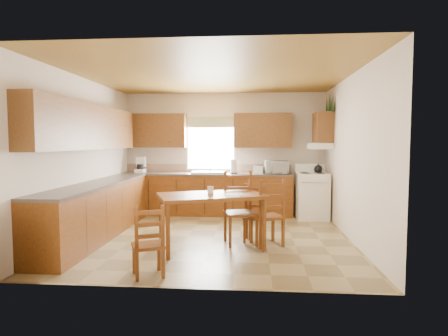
# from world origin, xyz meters

# --- Properties ---
(floor) EXTENTS (4.50, 4.50, 0.00)m
(floor) POSITION_xyz_m (0.00, 0.00, 0.00)
(floor) COLOR olive
(floor) RESTS_ON ground
(ceiling) EXTENTS (4.50, 4.50, 0.00)m
(ceiling) POSITION_xyz_m (0.00, 0.00, 2.70)
(ceiling) COLOR olive
(ceiling) RESTS_ON floor
(wall_left) EXTENTS (4.50, 4.50, 0.00)m
(wall_left) POSITION_xyz_m (-2.25, 0.00, 1.35)
(wall_left) COLOR beige
(wall_left) RESTS_ON floor
(wall_right) EXTENTS (4.50, 4.50, 0.00)m
(wall_right) POSITION_xyz_m (2.25, 0.00, 1.35)
(wall_right) COLOR beige
(wall_right) RESTS_ON floor
(wall_back) EXTENTS (4.50, 4.50, 0.00)m
(wall_back) POSITION_xyz_m (0.00, 2.25, 1.35)
(wall_back) COLOR beige
(wall_back) RESTS_ON floor
(wall_front) EXTENTS (4.50, 4.50, 0.00)m
(wall_front) POSITION_xyz_m (0.00, -2.25, 1.35)
(wall_front) COLOR beige
(wall_front) RESTS_ON floor
(lower_cab_back) EXTENTS (3.75, 0.60, 0.88)m
(lower_cab_back) POSITION_xyz_m (-0.38, 1.95, 0.44)
(lower_cab_back) COLOR brown
(lower_cab_back) RESTS_ON floor
(lower_cab_left) EXTENTS (0.60, 3.60, 0.88)m
(lower_cab_left) POSITION_xyz_m (-1.95, -0.15, 0.44)
(lower_cab_left) COLOR brown
(lower_cab_left) RESTS_ON floor
(counter_back) EXTENTS (3.75, 0.63, 0.04)m
(counter_back) POSITION_xyz_m (-0.38, 1.95, 0.90)
(counter_back) COLOR #4F453F
(counter_back) RESTS_ON lower_cab_back
(counter_left) EXTENTS (0.63, 3.60, 0.04)m
(counter_left) POSITION_xyz_m (-1.95, -0.15, 0.90)
(counter_left) COLOR #4F453F
(counter_left) RESTS_ON lower_cab_left
(backsplash) EXTENTS (3.75, 0.01, 0.18)m
(backsplash) POSITION_xyz_m (-0.38, 2.24, 1.01)
(backsplash) COLOR #A17D67
(backsplash) RESTS_ON counter_back
(upper_cab_back_left) EXTENTS (1.41, 0.33, 0.75)m
(upper_cab_back_left) POSITION_xyz_m (-1.55, 2.08, 1.85)
(upper_cab_back_left) COLOR brown
(upper_cab_back_left) RESTS_ON wall_back
(upper_cab_back_right) EXTENTS (1.25, 0.33, 0.75)m
(upper_cab_back_right) POSITION_xyz_m (0.86, 2.08, 1.85)
(upper_cab_back_right) COLOR brown
(upper_cab_back_right) RESTS_ON wall_back
(upper_cab_left) EXTENTS (0.33, 3.60, 0.75)m
(upper_cab_left) POSITION_xyz_m (-2.08, -0.15, 1.85)
(upper_cab_left) COLOR brown
(upper_cab_left) RESTS_ON wall_left
(upper_cab_stove) EXTENTS (0.33, 0.62, 0.62)m
(upper_cab_stove) POSITION_xyz_m (2.08, 1.65, 1.90)
(upper_cab_stove) COLOR brown
(upper_cab_stove) RESTS_ON wall_right
(range_hood) EXTENTS (0.44, 0.62, 0.12)m
(range_hood) POSITION_xyz_m (2.03, 1.65, 1.52)
(range_hood) COLOR white
(range_hood) RESTS_ON wall_right
(window_frame) EXTENTS (1.13, 0.02, 1.18)m
(window_frame) POSITION_xyz_m (-0.30, 2.22, 1.55)
(window_frame) COLOR white
(window_frame) RESTS_ON wall_back
(window_pane) EXTENTS (1.05, 0.01, 1.10)m
(window_pane) POSITION_xyz_m (-0.30, 2.21, 1.55)
(window_pane) COLOR white
(window_pane) RESTS_ON wall_back
(window_valance) EXTENTS (1.19, 0.01, 0.24)m
(window_valance) POSITION_xyz_m (-0.30, 2.19, 2.05)
(window_valance) COLOR #486137
(window_valance) RESTS_ON wall_back
(sink_basin) EXTENTS (0.75, 0.45, 0.04)m
(sink_basin) POSITION_xyz_m (-0.30, 1.95, 0.94)
(sink_basin) COLOR silver
(sink_basin) RESTS_ON counter_back
(pine_decal_a) EXTENTS (0.22, 0.22, 0.36)m
(pine_decal_a) POSITION_xyz_m (2.21, 1.33, 2.38)
(pine_decal_a) COLOR #19431F
(pine_decal_a) RESTS_ON wall_right
(pine_decal_b) EXTENTS (0.22, 0.22, 0.36)m
(pine_decal_b) POSITION_xyz_m (2.21, 1.65, 2.42)
(pine_decal_b) COLOR #19431F
(pine_decal_b) RESTS_ON wall_right
(pine_decal_c) EXTENTS (0.22, 0.22, 0.36)m
(pine_decal_c) POSITION_xyz_m (2.21, 1.97, 2.38)
(pine_decal_c) COLOR #19431F
(pine_decal_c) RESTS_ON wall_right
(stove) EXTENTS (0.65, 0.67, 0.94)m
(stove) POSITION_xyz_m (1.88, 1.66, 0.47)
(stove) COLOR white
(stove) RESTS_ON floor
(coffeemaker) EXTENTS (0.22, 0.25, 0.31)m
(coffeemaker) POSITION_xyz_m (-1.87, 1.99, 1.08)
(coffeemaker) COLOR white
(coffeemaker) RESTS_ON counter_back
(paper_towel) EXTENTS (0.17, 0.17, 0.31)m
(paper_towel) POSITION_xyz_m (0.23, 1.92, 1.07)
(paper_towel) COLOR white
(paper_towel) RESTS_ON counter_back
(toaster) EXTENTS (0.24, 0.20, 0.17)m
(toaster) POSITION_xyz_m (0.78, 1.94, 1.01)
(toaster) COLOR white
(toaster) RESTS_ON counter_back
(microwave) EXTENTS (0.49, 0.37, 0.28)m
(microwave) POSITION_xyz_m (1.15, 1.91, 1.06)
(microwave) COLOR white
(microwave) RESTS_ON counter_back
(dining_table) EXTENTS (1.75, 1.37, 0.82)m
(dining_table) POSITION_xyz_m (0.03, -0.66, 0.41)
(dining_table) COLOR brown
(dining_table) RESTS_ON floor
(chair_near_left) EXTENTS (0.47, 0.46, 0.86)m
(chair_near_left) POSITION_xyz_m (-0.59, -1.89, 0.43)
(chair_near_left) COLOR brown
(chair_near_left) RESTS_ON floor
(chair_near_right) EXTENTS (0.56, 0.55, 1.04)m
(chair_near_right) POSITION_xyz_m (0.88, -0.43, 0.52)
(chair_near_right) COLOR brown
(chair_near_right) RESTS_ON floor
(chair_far_left) EXTENTS (0.58, 0.56, 1.13)m
(chair_far_left) POSITION_xyz_m (0.47, -0.40, 0.57)
(chair_far_left) COLOR brown
(chair_far_left) RESTS_ON floor
(chair_far_right) EXTENTS (0.40, 0.38, 0.91)m
(chair_far_right) POSITION_xyz_m (0.69, -0.18, 0.45)
(chair_far_right) COLOR brown
(chair_far_right) RESTS_ON floor
(table_paper) EXTENTS (0.24, 0.30, 0.00)m
(table_paper) POSITION_xyz_m (0.36, -0.81, 0.82)
(table_paper) COLOR white
(table_paper) RESTS_ON dining_table
(table_card) EXTENTS (0.09, 0.04, 0.12)m
(table_card) POSITION_xyz_m (0.02, -0.65, 0.88)
(table_card) COLOR white
(table_card) RESTS_ON dining_table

